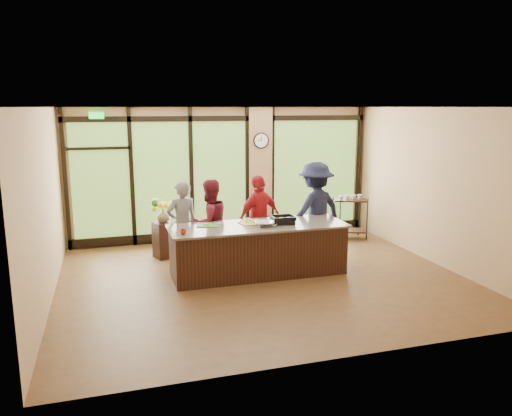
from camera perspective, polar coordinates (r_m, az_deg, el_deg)
floor at (r=8.96m, az=0.80°, el=-8.09°), size 7.00×7.00×0.00m
ceiling at (r=8.45m, az=0.85°, el=11.46°), size 7.00×7.00×0.00m
back_wall at (r=11.44m, az=-3.70°, el=3.91°), size 7.00×0.00×7.00m
left_wall at (r=8.25m, az=-23.05°, el=0.06°), size 0.00×6.00×6.00m
right_wall at (r=10.18m, az=19.98°, el=2.30°), size 0.00×6.00×6.00m
window_wall at (r=11.45m, az=-2.85°, el=3.40°), size 6.90×0.12×3.00m
island_base at (r=9.10m, az=0.24°, el=-4.87°), size 3.10×1.00×0.88m
countertop at (r=8.98m, az=0.24°, el=-2.06°), size 3.20×1.10×0.04m
wall_clock at (r=11.46m, az=0.58°, el=7.72°), size 0.36×0.04×0.36m
cook_left at (r=9.51m, az=-8.43°, el=-1.85°), size 0.67×0.51×1.66m
cook_midleft at (r=9.52m, az=-5.32°, el=-1.72°), size 1.00×0.91×1.67m
cook_midright at (r=9.84m, az=0.37°, el=-1.15°), size 1.08×0.76×1.70m
cook_right at (r=10.07m, az=6.78°, el=-0.25°), size 1.41×1.07×1.94m
roasting_pan at (r=9.08m, az=3.08°, el=-1.56°), size 0.46×0.38×0.07m
mixing_bowl at (r=8.87m, az=1.01°, el=-1.82°), size 0.37×0.37×0.09m
cutting_board_left at (r=8.97m, az=-5.33°, el=-1.95°), size 0.51×0.43×0.01m
cutting_board_center at (r=9.20m, az=-0.36°, el=-1.56°), size 0.46×0.39×0.01m
cutting_board_right at (r=9.08m, az=-0.56°, el=-1.74°), size 0.45×0.36×0.01m
prep_bowl_near at (r=8.96m, az=-4.08°, el=-1.85°), size 0.14×0.14×0.04m
prep_bowl_mid at (r=8.88m, az=1.98°, el=-1.95°), size 0.17×0.17×0.04m
prep_bowl_far at (r=9.35m, az=-0.97°, el=-1.30°), size 0.15×0.15×0.03m
red_ramekin at (r=8.39m, az=-8.34°, el=-2.73°), size 0.14×0.14×0.08m
flower_stand at (r=10.26m, az=-10.47°, el=-3.60°), size 0.47×0.47×0.73m
flower_vase at (r=10.14m, az=-10.57°, el=-0.83°), size 0.28×0.28×0.28m
bar_cart at (r=11.68m, az=10.68°, el=-0.52°), size 0.85×0.67×1.02m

